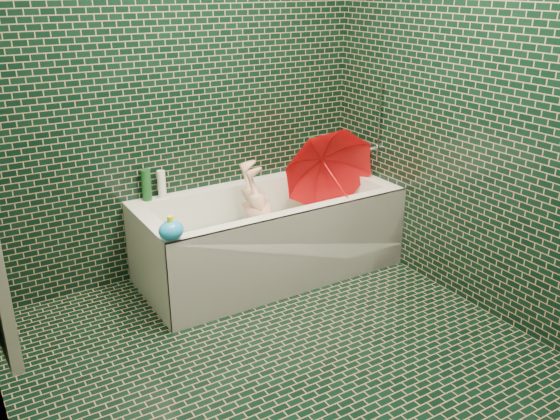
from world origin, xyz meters
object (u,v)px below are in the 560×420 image
umbrella (335,179)px  rubber_duck (312,164)px  bathtub (270,244)px  bath_toy (171,230)px  child (267,231)px

umbrella → rubber_duck: size_ratio=5.80×
umbrella → rubber_duck: (0.10, 0.42, -0.02)m
bathtub → rubber_duck: 0.76m
bathtub → bath_toy: (-0.80, -0.32, 0.40)m
rubber_duck → bath_toy: bearing=-175.7°
child → rubber_duck: (0.59, 0.35, 0.28)m
rubber_duck → bathtub: bearing=-170.4°
bathtub → umbrella: umbrella is taller
umbrella → bathtub: bearing=-173.4°
bathtub → bath_toy: bath_toy is taller
bathtub → bath_toy: size_ratio=11.00×
child → umbrella: umbrella is taller
bathtub → child: bathtub is taller
child → bath_toy: size_ratio=6.01×
child → rubber_duck: 0.74m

